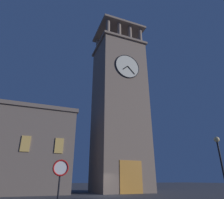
{
  "coord_description": "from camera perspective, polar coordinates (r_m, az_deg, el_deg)",
  "views": [
    {
      "loc": [
        8.61,
        22.35,
        1.61
      ],
      "look_at": [
        -2.41,
        -5.1,
        13.84
      ],
      "focal_mm": 31.3,
      "sensor_mm": 36.0,
      "label": 1
    }
  ],
  "objects": [
    {
      "name": "street_lamp",
      "position": [
        18.26,
        28.97,
        -14.01
      ],
      "size": [
        0.44,
        0.44,
        4.91
      ],
      "color": "black",
      "rests_on": "ground_plane"
    },
    {
      "name": "no_horn_sign",
      "position": [
        10.38,
        -14.86,
        -19.72
      ],
      "size": [
        0.78,
        0.14,
        2.55
      ],
      "color": "black",
      "rests_on": "ground_plane"
    },
    {
      "name": "clocktower",
      "position": [
        32.01,
        2.12,
        -2.33
      ],
      "size": [
        8.1,
        7.43,
        30.96
      ],
      "color": "gray",
      "rests_on": "ground_plane"
    },
    {
      "name": "ground_plane",
      "position": [
        24.01,
        -0.89,
        -26.3
      ],
      "size": [
        200.0,
        200.0,
        0.0
      ],
      "primitive_type": "plane",
      "color": "#424247"
    }
  ]
}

